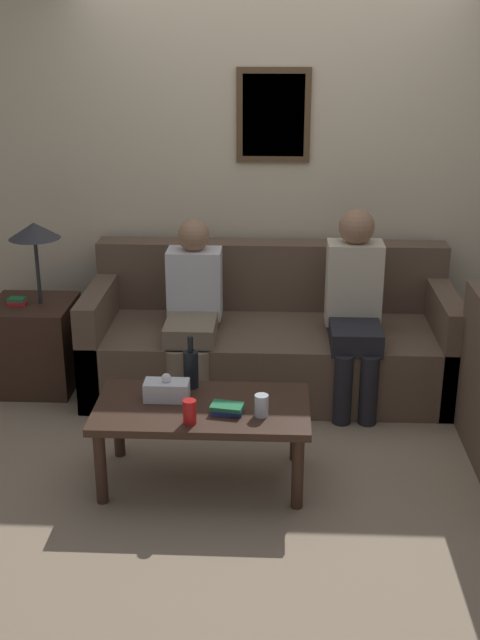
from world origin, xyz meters
name	(u,v)px	position (x,y,z in m)	size (l,w,h in m)	color
ground_plane	(268,422)	(0.00, 0.00, 0.00)	(16.00, 16.00, 0.00)	gray
wall_back	(273,176)	(0.00, 1.04, 1.30)	(9.00, 0.08, 2.60)	beige
couch_main	(270,341)	(0.00, 0.55, 0.31)	(2.33, 0.93, 0.89)	brown
coffee_table	(202,416)	(-0.33, -0.66, 0.37)	(1.09, 0.59, 0.43)	#382319
side_table_with_lamp	(35,338)	(-1.53, 0.46, 0.34)	(0.52, 0.52, 1.10)	#382319
wine_bottle	(191,368)	(-0.41, -0.44, 0.54)	(0.08, 0.08, 0.29)	black
drinking_glass	(261,405)	(-0.03, -0.76, 0.49)	(0.07, 0.07, 0.11)	silver
book_stack	(227,409)	(-0.20, -0.74, 0.46)	(0.17, 0.13, 0.05)	navy
soda_can	(190,412)	(-0.37, -0.86, 0.50)	(0.07, 0.07, 0.12)	red
tissue_box	(167,390)	(-0.52, -0.60, 0.49)	(0.23, 0.12, 0.15)	silver
person_left	(193,305)	(-0.48, 0.38, 0.61)	(0.34, 0.64, 1.12)	#756651
person_right	(355,302)	(0.52, 0.35, 0.66)	(0.34, 0.61, 1.21)	black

